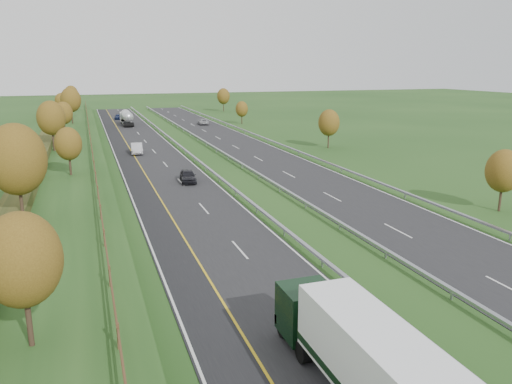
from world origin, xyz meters
The scene contains 18 objects.
ground centered at (8.00, 55.00, 0.00)m, with size 400.00×400.00×0.00m, color #204318.
near_carriageway centered at (0.00, 60.00, 0.02)m, with size 10.50×200.00×0.04m, color black.
far_carriageway centered at (16.50, 60.00, 0.02)m, with size 10.50×200.00×0.04m, color black.
hard_shoulder centered at (-3.75, 60.00, 0.02)m, with size 3.00×200.00×0.04m, color black.
lane_markings centered at (6.40, 59.88, 0.05)m, with size 26.75×200.00×0.01m.
embankment_left centered at (-13.00, 60.00, 1.00)m, with size 12.00×200.00×2.00m, color #204318.
hedge_left centered at (-15.00, 60.00, 2.55)m, with size 2.20×180.00×1.10m, color #2B3515.
fence_left centered at (-8.50, 59.59, 2.73)m, with size 0.12×189.06×1.20m.
median_barrier_near centered at (5.70, 60.00, 0.61)m, with size 0.32×200.00×0.71m.
median_barrier_far centered at (10.80, 60.00, 0.61)m, with size 0.32×200.00×0.71m.
outer_barrier_far centered at (22.30, 60.00, 0.62)m, with size 0.32×200.00×0.71m.
trees_left centered at (-12.64, 56.63, 6.37)m, with size 6.64×164.30×7.66m.
trees_far centered at (29.80, 89.21, 4.25)m, with size 8.45×118.60×7.12m.
road_tanker centered at (0.37, 111.35, 1.86)m, with size 2.40×11.22×3.46m.
car_dark_near centered at (2.10, 46.93, 0.80)m, with size 1.79×4.45×1.51m, color black.
car_silver_mid centered at (-1.60, 69.69, 0.86)m, with size 1.75×5.00×1.65m, color #B5B4B9.
car_small_far centered at (-0.69, 125.64, 0.68)m, with size 1.78×4.38×1.27m, color #151F42.
car_oncoming centered at (17.75, 106.54, 0.71)m, with size 2.22×4.82×1.34m, color #A5A6AA.
Camera 1 is at (-9.12, -11.07, 13.52)m, focal length 35.00 mm.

